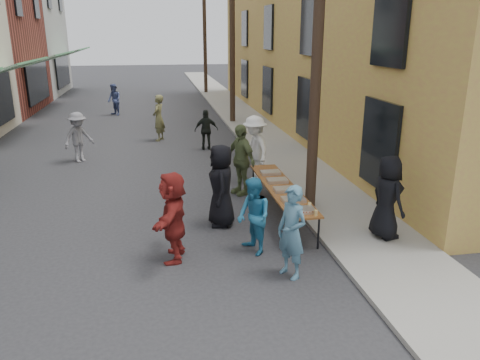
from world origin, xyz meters
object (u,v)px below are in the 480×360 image
object	(u,v)px
utility_pole_near	(319,22)
guest_front_c	(254,216)
utility_pole_far	(205,29)
utility_pole_mid	(232,27)
server	(387,197)
catering_tray_sausage	(302,210)
serving_table	(281,189)
guest_front_a	(221,186)

from	to	relation	value
utility_pole_near	guest_front_c	distance (m)	4.70
utility_pole_far	guest_front_c	distance (m)	26.48
utility_pole_mid	server	size ratio (longest dim) A/B	5.02
utility_pole_mid	catering_tray_sausage	bearing A→B (deg)	-93.51
utility_pole_near	utility_pole_mid	distance (m)	12.00
utility_pole_far	serving_table	bearing A→B (deg)	-92.02
utility_pole_far	guest_front_c	xyz separation A→B (m)	(-1.91, -26.15, -3.71)
utility_pole_far	server	size ratio (longest dim) A/B	5.02
utility_pole_far	guest_front_a	size ratio (longest dim) A/B	4.72
serving_table	catering_tray_sausage	world-z (taller)	catering_tray_sausage
utility_pole_mid	guest_front_a	bearing A→B (deg)	-100.55
utility_pole_mid	catering_tray_sausage	size ratio (longest dim) A/B	18.00
catering_tray_sausage	guest_front_c	world-z (taller)	guest_front_c
utility_pole_near	catering_tray_sausage	distance (m)	4.30
utility_pole_far	guest_front_a	distance (m)	24.96
guest_front_c	server	distance (m)	2.87
serving_table	guest_front_c	xyz separation A→B (m)	(-1.05, -1.79, 0.07)
guest_front_c	server	size ratio (longest dim) A/B	0.88
catering_tray_sausage	guest_front_a	world-z (taller)	guest_front_a
catering_tray_sausage	server	size ratio (longest dim) A/B	0.28
guest_front_a	utility_pole_near	bearing A→B (deg)	107.34
utility_pole_mid	serving_table	bearing A→B (deg)	-93.98
server	utility_pole_far	bearing A→B (deg)	-9.36
utility_pole_mid	guest_front_c	bearing A→B (deg)	-97.70
utility_pole_near	utility_pole_far	size ratio (longest dim) A/B	1.00
guest_front_c	server	bearing A→B (deg)	72.87
serving_table	server	xyz separation A→B (m)	(1.81, -1.75, 0.28)
utility_pole_near	utility_pole_far	world-z (taller)	same
utility_pole_near	catering_tray_sausage	size ratio (longest dim) A/B	18.00
utility_pole_near	serving_table	xyz separation A→B (m)	(-0.86, -0.36, -3.79)
guest_front_a	catering_tray_sausage	bearing A→B (deg)	49.56
server	catering_tray_sausage	bearing A→B (deg)	75.38
guest_front_a	server	distance (m)	3.63
utility_pole_mid	server	distance (m)	14.57
utility_pole_near	guest_front_c	xyz separation A→B (m)	(-1.91, -2.15, -3.71)
utility_pole_near	serving_table	bearing A→B (deg)	-157.42
utility_pole_mid	server	world-z (taller)	utility_pole_mid
utility_pole_near	guest_front_a	xyz separation A→B (m)	(-2.35, -0.60, -3.55)
utility_pole_far	guest_front_a	world-z (taller)	utility_pole_far
guest_front_a	serving_table	bearing A→B (deg)	102.20
catering_tray_sausage	server	distance (m)	1.82
guest_front_c	utility_pole_far	bearing A→B (deg)	157.80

